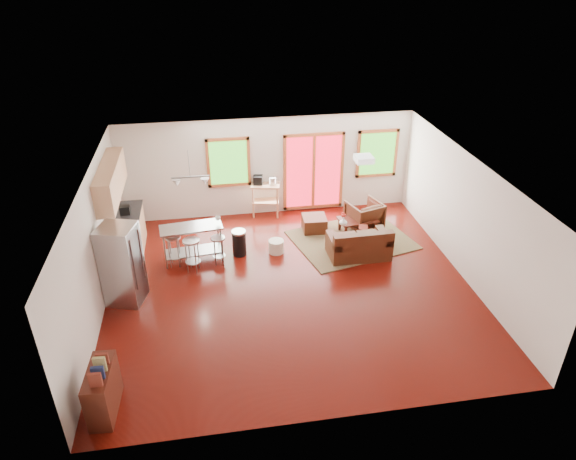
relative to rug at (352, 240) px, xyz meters
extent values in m
cube|color=#370703|center=(-1.80, -1.66, -0.02)|extent=(7.50, 7.00, 0.02)
cube|color=silver|center=(-1.80, -1.66, 2.60)|extent=(7.50, 7.00, 0.02)
cube|color=beige|center=(-1.80, 1.85, 1.29)|extent=(7.50, 0.02, 2.60)
cube|color=beige|center=(-5.56, -1.66, 1.29)|extent=(0.02, 7.00, 2.60)
cube|color=beige|center=(1.96, -1.66, 1.29)|extent=(0.02, 7.00, 2.60)
cube|color=beige|center=(-1.80, -5.17, 1.29)|extent=(7.50, 0.02, 2.60)
cube|color=#235B16|center=(-2.80, 1.80, 1.49)|extent=(0.94, 0.02, 1.14)
cube|color=#9D4924|center=(-2.80, 1.80, 2.10)|extent=(1.10, 0.05, 0.08)
cube|color=#9D4924|center=(-2.80, 1.80, 0.88)|extent=(1.10, 0.05, 0.08)
cube|color=#9D4924|center=(-3.31, 1.80, 1.49)|extent=(0.08, 0.05, 1.30)
cube|color=#9D4924|center=(-2.29, 1.80, 1.49)|extent=(0.08, 0.05, 1.30)
cube|color=red|center=(-0.60, 1.80, 1.09)|extent=(1.44, 0.02, 1.94)
cube|color=#9D4924|center=(-0.60, 1.80, 2.10)|extent=(1.60, 0.05, 0.08)
cube|color=#9D4924|center=(-0.60, 1.80, 0.08)|extent=(1.60, 0.05, 0.08)
cube|color=#9D4924|center=(-1.36, 1.80, 1.09)|extent=(0.08, 0.05, 2.10)
cube|color=#9D4924|center=(0.16, 1.80, 1.09)|extent=(0.08, 0.05, 2.10)
cube|color=#9D4924|center=(-0.60, 1.80, 1.09)|extent=(0.08, 0.05, 1.94)
cube|color=#235B16|center=(1.10, 1.80, 1.49)|extent=(0.94, 0.02, 1.14)
cube|color=#9D4924|center=(1.10, 1.80, 2.10)|extent=(1.10, 0.05, 0.08)
cube|color=#9D4924|center=(1.10, 1.80, 0.88)|extent=(1.10, 0.05, 0.08)
cube|color=#9D4924|center=(0.59, 1.80, 1.49)|extent=(0.08, 0.05, 1.30)
cube|color=#9D4924|center=(1.61, 1.80, 1.49)|extent=(0.08, 0.05, 1.30)
cube|color=#405837|center=(0.00, 0.00, 0.00)|extent=(3.12, 2.67, 0.03)
cube|color=#33160A|center=(-0.04, -0.70, 0.18)|extent=(1.40, 0.82, 0.39)
cube|color=#33160A|center=(-0.04, -1.00, 0.55)|extent=(1.39, 0.22, 0.35)
cube|color=#33160A|center=(-0.64, -0.71, 0.45)|extent=(0.20, 0.79, 0.15)
cube|color=#33160A|center=(0.56, -0.68, 0.45)|extent=(0.20, 0.79, 0.15)
cube|color=#33160A|center=(-0.35, -0.66, 0.43)|extent=(0.58, 0.52, 0.11)
cube|color=#33160A|center=(0.26, -0.64, 0.43)|extent=(0.58, 0.52, 0.11)
cube|color=#37130C|center=(0.24, 0.38, 0.34)|extent=(0.99, 0.67, 0.04)
cube|color=#37130C|center=(-0.12, 0.13, 0.15)|extent=(0.06, 0.06, 0.34)
cube|color=#37130C|center=(0.65, 0.23, 0.15)|extent=(0.06, 0.06, 0.34)
cube|color=#37130C|center=(-0.17, 0.54, 0.15)|extent=(0.06, 0.06, 0.34)
cube|color=#37130C|center=(0.61, 0.63, 0.15)|extent=(0.06, 0.06, 0.34)
imported|color=#33160A|center=(0.46, 0.57, 0.38)|extent=(0.95, 0.92, 0.79)
cube|color=#33160A|center=(-0.80, 0.63, 0.18)|extent=(0.60, 0.60, 0.38)
cylinder|color=beige|center=(-1.89, -0.24, 0.14)|extent=(0.37, 0.37, 0.31)
imported|color=silver|center=(-0.21, 0.07, 0.48)|extent=(0.21, 0.22, 0.19)
sphere|color=#A92018|center=(-0.19, 0.10, 0.64)|extent=(0.08, 0.08, 0.07)
sphere|color=#A92018|center=(-0.24, 0.05, 0.66)|extent=(0.08, 0.08, 0.07)
sphere|color=#A92018|center=(-0.22, 0.11, 0.68)|extent=(0.08, 0.08, 0.07)
imported|color=maroon|center=(0.13, -0.10, 0.53)|extent=(0.21, 0.09, 0.28)
cube|color=tan|center=(-5.25, 0.04, 0.44)|extent=(0.60, 2.20, 0.90)
cube|color=black|center=(-5.25, 0.04, 0.91)|extent=(0.64, 2.24, 0.04)
cube|color=tan|center=(-5.37, 0.04, 1.94)|extent=(0.36, 2.20, 0.70)
cylinder|color=#B7BABC|center=(-5.25, -0.46, 1.02)|extent=(0.12, 0.12, 0.18)
cube|color=black|center=(-5.25, 0.44, 1.03)|extent=(0.22, 0.18, 0.20)
cube|color=#B7BABC|center=(-5.12, -1.56, 0.82)|extent=(0.82, 0.81, 1.68)
cube|color=gray|center=(-4.81, -1.65, 0.82)|extent=(0.19, 0.60, 1.64)
cylinder|color=gray|center=(-4.84, -1.86, 0.96)|extent=(0.03, 0.03, 1.12)
cylinder|color=gray|center=(-4.73, -1.46, 0.96)|extent=(0.03, 0.03, 1.12)
cube|color=#B7BABC|center=(-3.79, -0.26, 0.83)|extent=(1.42, 0.70, 0.04)
cube|color=gray|center=(-3.79, -0.26, 0.21)|extent=(1.32, 0.62, 0.03)
cylinder|color=gray|center=(-4.38, -0.54, 0.40)|extent=(0.04, 0.04, 0.83)
cylinder|color=gray|center=(-3.15, -0.40, 0.40)|extent=(0.04, 0.04, 0.83)
cylinder|color=gray|center=(-4.43, -0.13, 0.40)|extent=(0.04, 0.04, 0.83)
cylinder|color=gray|center=(-3.20, 0.02, 0.40)|extent=(0.04, 0.04, 0.83)
imported|color=silver|center=(-3.18, -0.22, 0.99)|extent=(0.14, 0.12, 0.12)
cylinder|color=#B7BABC|center=(-4.19, -0.42, 0.72)|extent=(0.38, 0.38, 0.04)
cylinder|color=gray|center=(-4.09, -0.33, 0.34)|extent=(0.03, 0.03, 0.71)
cylinder|color=gray|center=(-4.28, -0.32, 0.34)|extent=(0.03, 0.03, 0.71)
cylinder|color=gray|center=(-4.30, -0.51, 0.34)|extent=(0.03, 0.03, 0.71)
cylinder|color=gray|center=(-4.11, -0.52, 0.34)|extent=(0.03, 0.03, 0.71)
cylinder|color=gray|center=(-4.19, -0.42, 0.22)|extent=(0.35, 0.35, 0.02)
cylinder|color=#B7BABC|center=(-3.80, -0.71, 0.74)|extent=(0.46, 0.46, 0.04)
cylinder|color=gray|center=(-3.67, -0.64, 0.35)|extent=(0.03, 0.03, 0.73)
cylinder|color=gray|center=(-3.86, -0.58, 0.35)|extent=(0.03, 0.03, 0.73)
cylinder|color=gray|center=(-3.92, -0.77, 0.35)|extent=(0.03, 0.03, 0.73)
cylinder|color=gray|center=(-3.73, -0.83, 0.35)|extent=(0.03, 0.03, 0.73)
cylinder|color=gray|center=(-3.80, -0.71, 0.22)|extent=(0.42, 0.42, 0.02)
cylinder|color=#B7BABC|center=(-3.22, -0.51, 0.64)|extent=(0.33, 0.33, 0.04)
cylinder|color=gray|center=(-3.14, -0.42, 0.30)|extent=(0.02, 0.02, 0.64)
cylinder|color=gray|center=(-3.31, -0.43, 0.30)|extent=(0.02, 0.02, 0.64)
cylinder|color=gray|center=(-3.30, -0.60, 0.30)|extent=(0.02, 0.02, 0.64)
cylinder|color=gray|center=(-3.13, -0.59, 0.30)|extent=(0.02, 0.02, 0.64)
cylinder|color=gray|center=(-3.22, -0.51, 0.19)|extent=(0.30, 0.30, 0.01)
cylinder|color=black|center=(-2.74, -0.18, 0.27)|extent=(0.41, 0.41, 0.57)
cylinder|color=#B7BABC|center=(-2.74, -0.18, 0.57)|extent=(0.42, 0.42, 0.05)
cube|color=tan|center=(-1.89, 1.69, 0.86)|extent=(0.81, 0.60, 0.04)
cube|color=tan|center=(-1.89, 1.69, 0.41)|extent=(0.76, 0.56, 0.03)
cube|color=tan|center=(-2.23, 1.56, 0.43)|extent=(0.05, 0.05, 0.88)
cube|color=tan|center=(-1.61, 1.45, 0.43)|extent=(0.05, 0.05, 0.88)
cube|color=tan|center=(-2.16, 1.93, 0.43)|extent=(0.05, 0.05, 0.88)
cube|color=tan|center=(-1.54, 1.82, 0.43)|extent=(0.05, 0.05, 0.88)
cube|color=black|center=(-2.07, 1.73, 0.99)|extent=(0.27, 0.25, 0.23)
cylinder|color=#B7BABC|center=(-1.70, 1.65, 0.97)|extent=(0.20, 0.20, 0.19)
cube|color=#37130C|center=(-5.15, -4.42, 0.39)|extent=(0.40, 0.92, 0.80)
cube|color=maroon|center=(-5.11, -4.72, 0.91)|extent=(0.18, 0.06, 0.24)
cube|color=#1D264F|center=(-5.10, -4.57, 0.90)|extent=(0.18, 0.06, 0.22)
cube|color=#9E8E52|center=(-5.10, -4.42, 0.92)|extent=(0.18, 0.06, 0.26)
cube|color=maroon|center=(-5.09, -4.27, 0.89)|extent=(0.18, 0.06, 0.20)
cube|color=white|center=(-0.20, -1.06, 2.52)|extent=(0.35, 0.35, 0.12)
cylinder|color=gray|center=(-3.70, -0.16, 2.29)|extent=(0.02, 0.02, 0.60)
cube|color=gray|center=(-3.70, -0.16, 1.99)|extent=(0.80, 0.04, 0.03)
cone|color=#B7BABC|center=(-4.00, -0.16, 1.87)|extent=(0.18, 0.18, 0.14)
cone|color=#B7BABC|center=(-3.40, -0.16, 1.87)|extent=(0.18, 0.18, 0.14)
camera|label=1|loc=(-3.28, -10.39, 6.29)|focal=32.00mm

